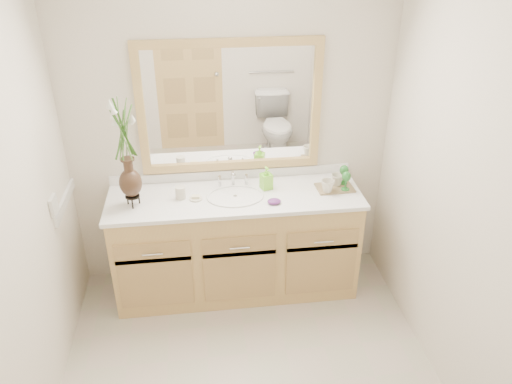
{
  "coord_description": "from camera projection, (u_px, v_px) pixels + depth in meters",
  "views": [
    {
      "loc": [
        -0.25,
        -2.13,
        2.59
      ],
      "look_at": [
        0.11,
        0.65,
        1.05
      ],
      "focal_mm": 35.0,
      "sensor_mm": 36.0,
      "label": 1
    }
  ],
  "objects": [
    {
      "name": "wall_back",
      "position": [
        231.0,
        133.0,
        3.68
      ],
      "size": [
        2.4,
        0.02,
        2.4
      ],
      "primitive_type": "cube",
      "color": "beige",
      "rests_on": "floor"
    },
    {
      "name": "wall_left",
      "position": [
        6.0,
        245.0,
        2.42
      ],
      "size": [
        0.02,
        2.6,
        2.4
      ],
      "primitive_type": "cube",
      "color": "beige",
      "rests_on": "floor"
    },
    {
      "name": "wall_right",
      "position": [
        473.0,
        213.0,
        2.68
      ],
      "size": [
        0.02,
        2.6,
        2.4
      ],
      "primitive_type": "cube",
      "color": "beige",
      "rests_on": "floor"
    },
    {
      "name": "vanity",
      "position": [
        236.0,
        244.0,
        3.82
      ],
      "size": [
        1.8,
        0.55,
        0.8
      ],
      "color": "tan",
      "rests_on": "floor"
    },
    {
      "name": "counter",
      "position": [
        235.0,
        197.0,
        3.62
      ],
      "size": [
        1.84,
        0.57,
        0.03
      ],
      "primitive_type": "cube",
      "color": "white",
      "rests_on": "vanity"
    },
    {
      "name": "sink",
      "position": [
        235.0,
        203.0,
        3.62
      ],
      "size": [
        0.38,
        0.34,
        0.23
      ],
      "color": "white",
      "rests_on": "counter"
    },
    {
      "name": "mirror",
      "position": [
        230.0,
        107.0,
        3.56
      ],
      "size": [
        1.32,
        0.04,
        0.97
      ],
      "color": "white",
      "rests_on": "wall_back"
    },
    {
      "name": "switch_plate",
      "position": [
        54.0,
        205.0,
        3.19
      ],
      "size": [
        0.02,
        0.12,
        0.12
      ],
      "primitive_type": "cube",
      "color": "white",
      "rests_on": "wall_left"
    },
    {
      "name": "flower_vase",
      "position": [
        124.0,
        138.0,
        3.24
      ],
      "size": [
        0.18,
        0.18,
        0.75
      ],
      "rotation": [
        0.0,
        0.0,
        0.01
      ],
      "color": "black",
      "rests_on": "counter"
    },
    {
      "name": "tumbler",
      "position": [
        180.0,
        193.0,
        3.55
      ],
      "size": [
        0.07,
        0.07,
        0.09
      ],
      "primitive_type": "cylinder",
      "color": "beige",
      "rests_on": "counter"
    },
    {
      "name": "soap_dish",
      "position": [
        196.0,
        198.0,
        3.56
      ],
      "size": [
        0.09,
        0.09,
        0.03
      ],
      "color": "beige",
      "rests_on": "counter"
    },
    {
      "name": "soap_bottle",
      "position": [
        266.0,
        179.0,
        3.67
      ],
      "size": [
        0.09,
        0.09,
        0.16
      ],
      "primitive_type": "imported",
      "rotation": [
        0.0,
        0.0,
        0.32
      ],
      "color": "#81E335",
      "rests_on": "counter"
    },
    {
      "name": "purple_dish",
      "position": [
        274.0,
        201.0,
        3.5
      ],
      "size": [
        0.12,
        0.1,
        0.03
      ],
      "primitive_type": "ellipsoid",
      "rotation": [
        0.0,
        0.0,
        0.34
      ],
      "color": "#5D246D",
      "rests_on": "counter"
    },
    {
      "name": "tray",
      "position": [
        335.0,
        188.0,
        3.7
      ],
      "size": [
        0.28,
        0.19,
        0.01
      ],
      "primitive_type": "cube",
      "rotation": [
        0.0,
        0.0,
        0.04
      ],
      "color": "brown",
      "rests_on": "counter"
    },
    {
      "name": "mug_left",
      "position": [
        328.0,
        186.0,
        3.61
      ],
      "size": [
        0.1,
        0.09,
        0.1
      ],
      "primitive_type": "imported",
      "rotation": [
        0.0,
        0.0,
        -0.02
      ],
      "color": "beige",
      "rests_on": "tray"
    },
    {
      "name": "mug_right",
      "position": [
        337.0,
        180.0,
        3.7
      ],
      "size": [
        0.13,
        0.13,
        0.09
      ],
      "primitive_type": "imported",
      "rotation": [
        0.0,
        0.0,
        0.84
      ],
      "color": "beige",
      "rests_on": "tray"
    },
    {
      "name": "goblet_front",
      "position": [
        346.0,
        178.0,
        3.61
      ],
      "size": [
        0.07,
        0.07,
        0.15
      ],
      "color": "#27752B",
      "rests_on": "tray"
    },
    {
      "name": "goblet_back",
      "position": [
        344.0,
        171.0,
        3.7
      ],
      "size": [
        0.07,
        0.07,
        0.15
      ],
      "color": "#27752B",
      "rests_on": "tray"
    }
  ]
}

